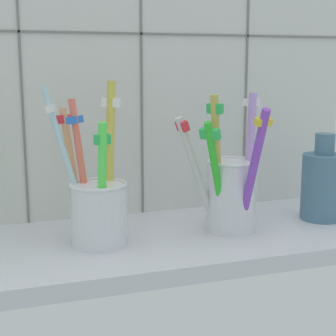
% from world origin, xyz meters
% --- Properties ---
extents(counter_slab, '(0.64, 0.22, 0.02)m').
position_xyz_m(counter_slab, '(0.00, 0.00, 0.01)').
color(counter_slab, silver).
rests_on(counter_slab, ground).
extents(tile_wall_back, '(0.64, 0.02, 0.45)m').
position_xyz_m(tile_wall_back, '(-0.00, 0.12, 0.23)').
color(tile_wall_back, silver).
rests_on(tile_wall_back, ground).
extents(toothbrush_cup_left, '(0.09, 0.09, 0.19)m').
position_xyz_m(toothbrush_cup_left, '(-0.09, -0.00, 0.07)').
color(toothbrush_cup_left, white).
rests_on(toothbrush_cup_left, counter_slab).
extents(toothbrush_cup_right, '(0.12, 0.11, 0.18)m').
position_xyz_m(toothbrush_cup_right, '(0.08, -0.01, 0.08)').
color(toothbrush_cup_right, silver).
rests_on(toothbrush_cup_right, counter_slab).
extents(ceramic_vase, '(0.06, 0.06, 0.12)m').
position_xyz_m(ceramic_vase, '(0.23, -0.00, 0.07)').
color(ceramic_vase, slate).
rests_on(ceramic_vase, counter_slab).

